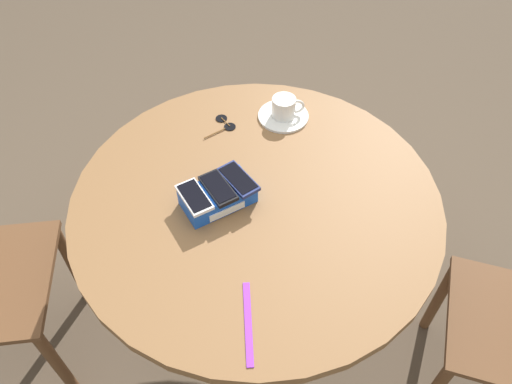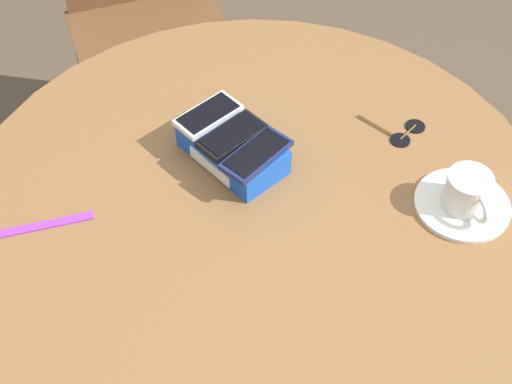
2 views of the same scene
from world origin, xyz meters
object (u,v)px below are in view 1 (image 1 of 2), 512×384
at_px(phone_box, 218,196).
at_px(phone_white, 194,197).
at_px(round_table, 256,222).
at_px(coffee_cup, 284,107).
at_px(sunglasses, 224,124).
at_px(saucer, 283,116).
at_px(phone_navy, 238,179).
at_px(phone_black, 218,188).
at_px(lanyard_strap, 248,323).

height_order(phone_box, phone_white, phone_white).
bearing_deg(round_table, phone_box, 168.20).
bearing_deg(coffee_cup, round_table, -127.96).
bearing_deg(round_table, phone_white, 174.81).
distance_m(round_table, sunglasses, 0.34).
distance_m(saucer, coffee_cup, 0.04).
bearing_deg(phone_navy, phone_white, -173.94).
bearing_deg(saucer, phone_black, -140.76).
xyz_separation_m(round_table, phone_white, (-0.17, 0.02, 0.17)).
relative_size(phone_navy, lanyard_strap, 0.66).
relative_size(phone_white, coffee_cup, 1.23).
bearing_deg(sunglasses, phone_box, -113.51).
bearing_deg(saucer, round_table, -127.60).
bearing_deg(lanyard_strap, phone_black, 80.00).
height_order(phone_navy, lanyard_strap, phone_navy).
height_order(phone_black, saucer, phone_black).
bearing_deg(sunglasses, phone_navy, -102.83).
bearing_deg(phone_black, phone_white, -175.87).
relative_size(round_table, saucer, 6.34).
xyz_separation_m(phone_black, coffee_cup, (0.31, 0.25, -0.02)).
bearing_deg(coffee_cup, lanyard_strap, -121.63).
xyz_separation_m(phone_navy, saucer, (0.25, 0.25, -0.06)).
bearing_deg(phone_navy, lanyard_strap, -108.62).
bearing_deg(phone_white, sunglasses, 57.19).
bearing_deg(phone_black, saucer, 39.24).
bearing_deg(lanyard_strap, coffee_cup, 58.37).
relative_size(round_table, phone_navy, 7.46).
bearing_deg(sunglasses, phone_white, -122.81).
bearing_deg(phone_navy, saucer, 44.39).
distance_m(phone_box, phone_navy, 0.07).
bearing_deg(phone_black, coffee_cup, 38.97).
height_order(phone_black, coffee_cup, coffee_cup).
xyz_separation_m(phone_box, phone_black, (0.00, -0.00, 0.03)).
bearing_deg(coffee_cup, phone_box, -141.36).
height_order(phone_box, saucer, phone_box).
relative_size(phone_black, coffee_cup, 1.26).
bearing_deg(round_table, phone_black, 168.63).
xyz_separation_m(phone_white, phone_navy, (0.13, 0.01, 0.00)).
height_order(round_table, phone_navy, phone_navy).
xyz_separation_m(phone_black, sunglasses, (0.13, 0.30, -0.06)).
distance_m(phone_box, saucer, 0.40).
xyz_separation_m(phone_navy, sunglasses, (0.07, 0.29, -0.06)).
height_order(phone_box, lanyard_strap, phone_box).
height_order(phone_white, sunglasses, phone_white).
relative_size(coffee_cup, sunglasses, 0.91).
distance_m(round_table, phone_box, 0.18).
bearing_deg(lanyard_strap, phone_box, 80.36).
relative_size(phone_white, sunglasses, 1.12).
distance_m(round_table, coffee_cup, 0.38).
height_order(phone_white, phone_black, phone_black).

